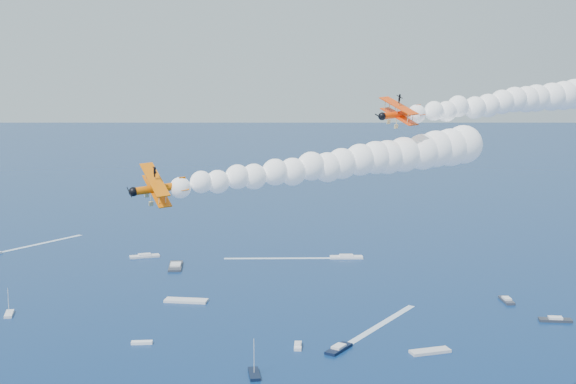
{
  "coord_description": "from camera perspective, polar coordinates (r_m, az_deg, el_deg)",
  "views": [
    {
      "loc": [
        2.79,
        -91.97,
        66.66
      ],
      "look_at": [
        5.27,
        13.66,
        50.06
      ],
      "focal_mm": 48.43,
      "sensor_mm": 36.0,
      "label": 1
    }
  ],
  "objects": [
    {
      "name": "biplane_trail",
      "position": [
        100.02,
        -9.47,
        0.27
      ],
      "size": [
        10.51,
        11.82,
        8.39
      ],
      "primitive_type": null,
      "rotation": [
        -0.4,
        0.07,
        3.54
      ],
      "color": "#E06104"
    },
    {
      "name": "smoke_trail_lead",
      "position": [
        130.83,
        17.47,
        6.56
      ],
      "size": [
        51.91,
        41.21,
        9.56
      ],
      "primitive_type": null,
      "rotation": [
        0.0,
        0.0,
        3.57
      ],
      "color": "white"
    },
    {
      "name": "biplane_lead",
      "position": [
        115.16,
        8.26,
        5.67
      ],
      "size": [
        10.2,
        11.38,
        7.4
      ],
      "primitive_type": null,
      "rotation": [
        -0.28,
        0.07,
        3.57
      ],
      "color": "#FF4005"
    },
    {
      "name": "spectator_boats",
      "position": [
        216.15,
        -5.87,
        -8.99
      ],
      "size": [
        222.13,
        164.46,
        0.7
      ],
      "color": "white",
      "rests_on": "ground"
    },
    {
      "name": "smoke_trail_trail",
      "position": [
        108.77,
        3.4,
        2.06
      ],
      "size": [
        51.82,
        39.2,
        9.56
      ],
      "primitive_type": null,
      "rotation": [
        0.0,
        0.0,
        3.54
      ],
      "color": "white"
    },
    {
      "name": "boat_wakes",
      "position": [
        264.54,
        -5.43,
        -5.7
      ],
      "size": [
        142.2,
        131.94,
        0.04
      ],
      "color": "white",
      "rests_on": "ground"
    }
  ]
}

